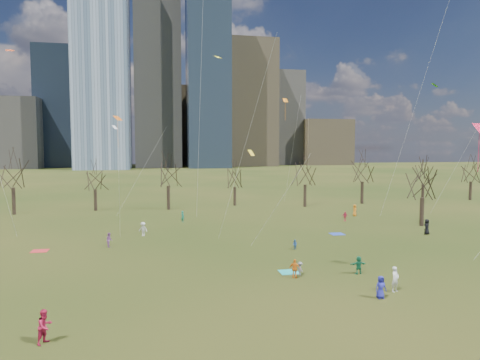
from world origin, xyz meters
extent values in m
plane|color=black|center=(0.00, 0.00, 0.00)|extent=(500.00, 500.00, 0.00)
cube|color=slate|center=(-35.00, 190.00, 59.00)|extent=(26.00, 26.00, 118.00)
cube|color=slate|center=(-8.00, 205.00, 47.50)|extent=(24.00, 24.00, 95.00)
cube|color=#384C66|center=(18.00, 195.00, 52.50)|extent=(22.00, 22.00, 105.00)
cube|color=#726347|center=(45.00, 215.00, 36.00)|extent=(28.00, 28.00, 72.00)
cube|color=#384C66|center=(-60.00, 220.00, 32.50)|extent=(25.00, 25.00, 65.00)
cube|color=slate|center=(70.00, 230.00, 29.00)|extent=(22.00, 22.00, 58.00)
cube|color=#726347|center=(5.00, 240.00, 24.00)|extent=(30.00, 30.00, 48.00)
cube|color=slate|center=(-85.00, 210.00, 18.00)|extent=(35.00, 30.00, 36.00)
cube|color=#726347|center=(95.00, 225.00, 14.00)|extent=(30.00, 28.00, 28.00)
cylinder|color=black|center=(-31.00, 39.00, 2.14)|extent=(0.55, 0.55, 4.28)
cylinder|color=black|center=(-19.00, 41.00, 1.80)|extent=(0.52, 0.52, 3.60)
cylinder|color=black|center=(-7.00, 40.00, 2.02)|extent=(0.54, 0.54, 4.05)
cylinder|color=black|center=(5.00, 43.00, 1.69)|extent=(0.51, 0.51, 3.38)
cylinder|color=black|center=(17.00, 39.00, 1.98)|extent=(0.54, 0.54, 3.96)
cylinder|color=black|center=(29.00, 41.00, 2.07)|extent=(0.54, 0.54, 4.14)
cylinder|color=black|center=(41.00, 40.00, 1.75)|extent=(0.52, 0.52, 3.51)
cylinder|color=black|center=(53.00, 42.00, 1.87)|extent=(0.53, 0.53, 3.74)
cylinder|color=black|center=(26.00, 18.00, 1.91)|extent=(0.53, 0.53, 3.83)
cube|color=#1BA7A0|center=(2.04, 0.77, 0.01)|extent=(1.60, 1.50, 0.03)
cube|color=#2541AE|center=(12.61, 15.02, 0.01)|extent=(1.60, 1.50, 0.03)
cube|color=red|center=(-20.60, 12.66, 0.01)|extent=(1.60, 1.50, 0.03)
imported|color=#24269F|center=(6.40, -6.49, 0.80)|extent=(0.78, 0.51, 1.59)
imported|color=white|center=(8.16, -5.38, 0.92)|extent=(0.80, 0.70, 1.85)
imported|color=#B1193E|center=(-14.75, -9.39, 0.93)|extent=(1.09, 1.15, 1.87)
imported|color=slate|center=(2.68, -0.25, 0.56)|extent=(0.51, 0.77, 1.12)
imported|color=orange|center=(2.00, -0.92, 0.78)|extent=(0.98, 0.77, 1.56)
imported|color=#19704C|center=(7.56, -0.83, 0.76)|extent=(1.41, 0.48, 1.51)
imported|color=black|center=(23.20, 12.75, 0.93)|extent=(1.09, 1.02, 1.87)
imported|color=#2759A9|center=(5.06, 8.38, 0.51)|extent=(0.56, 0.61, 1.01)
imported|color=silver|center=(-10.53, 18.40, 0.83)|extent=(1.23, 1.02, 1.65)
imported|color=#C21B42|center=(17.52, 23.48, 0.69)|extent=(0.85, 0.48, 1.37)
imported|color=orange|center=(20.96, 27.48, 0.90)|extent=(0.84, 1.02, 1.80)
imported|color=#1B7D64|center=(-5.35, 27.03, 0.80)|extent=(0.63, 0.69, 1.59)
imported|color=#8C4C99|center=(-13.85, 13.21, 0.76)|extent=(0.77, 0.88, 1.53)
plane|color=#DB6012|center=(-12.60, 11.65, 13.44)|extent=(1.19, 1.18, 0.49)
cylinder|color=silver|center=(-12.21, 7.30, 7.42)|extent=(0.78, 8.72, 12.05)
cylinder|color=#DB6012|center=(-12.60, 11.65, 11.82)|extent=(0.04, 0.04, 2.70)
plane|color=#F8FC27|center=(-2.82, 8.82, 19.28)|extent=(1.05, 1.03, 0.32)
cylinder|color=silver|center=(-1.21, 3.96, 10.34)|extent=(3.24, 9.75, 17.89)
plane|color=red|center=(16.50, -3.17, 12.02)|extent=(1.23, 0.92, 0.83)
cylinder|color=red|center=(16.50, -3.17, 10.10)|extent=(0.04, 0.04, 3.15)
cylinder|color=silver|center=(-3.34, 20.62, 18.14)|extent=(0.85, 4.49, 33.48)
plane|color=green|center=(28.48, 19.69, 19.00)|extent=(0.93, 1.07, 0.54)
cylinder|color=silver|center=(31.84, 17.49, 10.20)|extent=(6.74, 4.43, 17.61)
plane|color=orange|center=(12.42, 36.33, 18.42)|extent=(1.11, 0.85, 0.72)
cylinder|color=silver|center=(12.52, 32.67, 9.91)|extent=(0.22, 7.35, 17.03)
cylinder|color=orange|center=(12.42, 36.33, 16.60)|extent=(0.04, 0.04, 3.00)
plane|color=yellow|center=(-0.30, 5.06, 10.01)|extent=(0.86, 0.81, 0.55)
cylinder|color=silver|center=(1.58, 2.37, 5.71)|extent=(3.78, 5.40, 8.62)
plane|color=#E54619|center=(-22.99, 13.68, 20.13)|extent=(1.20, 1.16, 0.33)
cylinder|color=silver|center=(23.52, 15.61, 17.21)|extent=(6.59, 5.93, 31.62)
plane|color=silver|center=(-14.22, 25.86, 13.19)|extent=(0.96, 0.97, 0.53)
cylinder|color=silver|center=(-10.86, 24.13, 7.29)|extent=(6.73, 3.47, 11.80)
camera|label=1|loc=(-8.70, -33.13, 10.44)|focal=32.00mm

